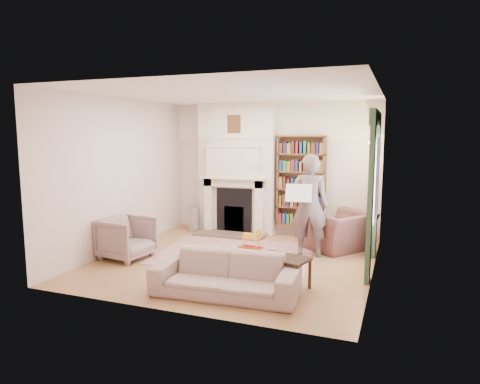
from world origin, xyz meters
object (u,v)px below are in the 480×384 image
at_px(rocking_horse, 251,239).
at_px(paraffin_heater, 194,219).
at_px(sofa, 225,275).
at_px(coffee_table, 283,272).
at_px(bookcase, 301,181).
at_px(man_reading, 309,206).
at_px(armchair_left, 127,238).
at_px(armchair_reading, 339,231).

bearing_deg(rocking_horse, paraffin_heater, 155.30).
distance_m(sofa, coffee_table, 0.85).
xyz_separation_m(bookcase, man_reading, (0.47, -1.39, -0.27)).
height_order(bookcase, coffee_table, bookcase).
height_order(armchair_left, coffee_table, armchair_left).
relative_size(bookcase, man_reading, 1.02).
xyz_separation_m(coffee_table, paraffin_heater, (-2.76, 2.73, 0.05)).
bearing_deg(bookcase, sofa, -92.93).
height_order(bookcase, armchair_left, bookcase).
bearing_deg(man_reading, coffee_table, 81.44).
bearing_deg(paraffin_heater, armchair_reading, -7.29).
xyz_separation_m(bookcase, armchair_left, (-2.44, -2.67, -0.81)).
bearing_deg(paraffin_heater, rocking_horse, -29.80).
bearing_deg(armchair_left, bookcase, -34.63).
distance_m(coffee_table, paraffin_heater, 3.88).
height_order(coffee_table, rocking_horse, coffee_table).
xyz_separation_m(man_reading, coffee_table, (-0.01, -1.72, -0.68)).
xyz_separation_m(coffee_table, rocking_horse, (-1.09, 1.77, -0.03)).
xyz_separation_m(sofa, man_reading, (0.66, 2.26, 0.62)).
height_order(bookcase, rocking_horse, bookcase).
relative_size(armchair_left, rocking_horse, 1.77).
bearing_deg(bookcase, coffee_table, -81.61).
xyz_separation_m(armchair_reading, coffee_table, (-0.46, -2.32, -0.13)).
height_order(armchair_left, rocking_horse, armchair_left).
distance_m(armchair_reading, armchair_left, 3.85).
bearing_deg(coffee_table, man_reading, 104.44).
bearing_deg(armchair_reading, bookcase, -93.92).
distance_m(armchair_left, rocking_horse, 2.25).
xyz_separation_m(sofa, paraffin_heater, (-2.11, 3.27, -0.01)).
height_order(coffee_table, paraffin_heater, paraffin_heater).
bearing_deg(sofa, man_reading, 69.99).
distance_m(armchair_reading, sofa, 3.07).
height_order(armchair_reading, rocking_horse, armchair_reading).
xyz_separation_m(armchair_reading, rocking_horse, (-1.55, -0.54, -0.16)).
distance_m(paraffin_heater, rocking_horse, 1.92).
relative_size(armchair_left, sofa, 0.41).
bearing_deg(armchair_reading, man_reading, -0.11).
xyz_separation_m(bookcase, paraffin_heater, (-2.30, -0.38, -0.90)).
xyz_separation_m(man_reading, rocking_horse, (-1.10, 0.06, -0.71)).
bearing_deg(rocking_horse, coffee_table, -53.26).
bearing_deg(paraffin_heater, man_reading, -20.07).
bearing_deg(armchair_left, paraffin_heater, 4.28).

